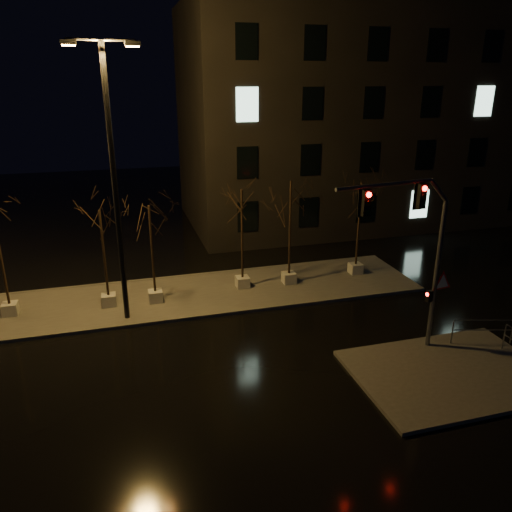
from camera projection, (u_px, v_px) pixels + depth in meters
name	position (u px, v px, depth m)	size (l,w,h in m)	color
ground	(228.00, 356.00, 19.44)	(90.00, 90.00, 0.00)	black
median	(202.00, 294.00, 24.85)	(22.00, 5.00, 0.15)	#46443E
sidewalk_corner	(450.00, 373.00, 18.18)	(7.00, 5.00, 0.15)	#46443E
building	(357.00, 117.00, 36.82)	(25.00, 12.00, 15.00)	black
tree_1	(102.00, 232.00, 22.22)	(1.80, 1.80, 4.73)	#A8A79D
tree_2	(150.00, 228.00, 22.61)	(1.80, 1.80, 4.83)	#A8A79D
tree_3	(242.00, 212.00, 24.17)	(1.80, 1.80, 5.20)	#A8A79D
tree_4	(291.00, 205.00, 24.63)	(1.80, 1.80, 5.50)	#A8A79D
tree_5	(360.00, 203.00, 25.98)	(1.80, 1.80, 5.18)	#A8A79D
traffic_signal_mast	(418.00, 243.00, 18.04)	(5.51, 0.87, 6.79)	#5A5C61
streetlight_main	(113.00, 169.00, 20.03)	(2.87, 0.48, 11.47)	black
guard_rail_a	(483.00, 328.00, 19.85)	(2.34, 0.71, 1.05)	#5A5C61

